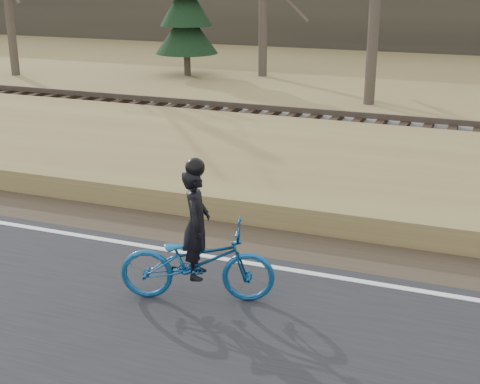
% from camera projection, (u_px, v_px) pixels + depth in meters
% --- Properties ---
extents(ground, '(120.00, 120.00, 0.00)m').
position_uv_depth(ground, '(205.00, 266.00, 10.39)').
color(ground, olive).
rests_on(ground, ground).
extents(road, '(120.00, 6.00, 0.06)m').
position_uv_depth(road, '(123.00, 345.00, 8.17)').
color(road, black).
rests_on(road, ground).
extents(edge_line, '(120.00, 0.12, 0.01)m').
position_uv_depth(edge_line, '(211.00, 257.00, 10.54)').
color(edge_line, silver).
rests_on(edge_line, road).
extents(shoulder, '(120.00, 1.60, 0.04)m').
position_uv_depth(shoulder, '(234.00, 237.00, 11.44)').
color(shoulder, '#473A2B').
rests_on(shoulder, ground).
extents(embankment, '(120.00, 5.00, 0.44)m').
position_uv_depth(embankment, '(286.00, 176.00, 14.02)').
color(embankment, olive).
rests_on(embankment, ground).
extents(ballast, '(120.00, 3.00, 0.45)m').
position_uv_depth(ballast, '(330.00, 135.00, 17.38)').
color(ballast, slate).
rests_on(ballast, ground).
extents(railroad, '(120.00, 2.40, 0.29)m').
position_uv_depth(railroad, '(330.00, 124.00, 17.28)').
color(railroad, black).
rests_on(railroad, ballast).
extents(cyclist, '(2.23, 1.33, 2.02)m').
position_uv_depth(cyclist, '(197.00, 255.00, 9.04)').
color(cyclist, navy).
rests_on(cyclist, road).
extents(conifer, '(2.60, 2.60, 6.09)m').
position_uv_depth(conifer, '(186.00, 5.00, 27.22)').
color(conifer, '#4F453A').
rests_on(conifer, ground).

